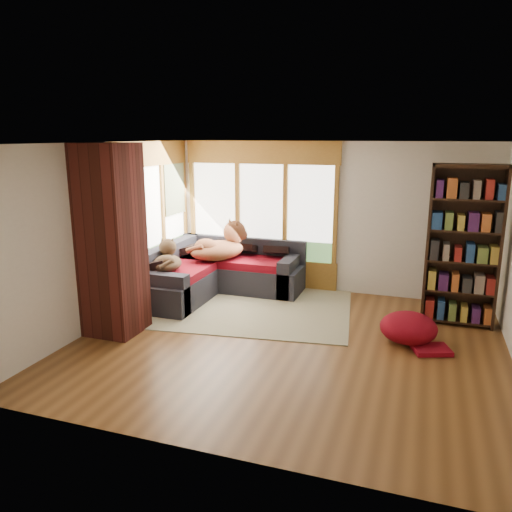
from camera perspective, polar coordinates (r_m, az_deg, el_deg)
The scene contains 16 objects.
floor at distance 6.74m, azimuth 3.66°, elevation -9.92°, with size 5.50×5.50×0.00m, color brown.
ceiling at distance 6.18m, azimuth 4.03°, elevation 12.75°, with size 5.50×5.50×0.00m, color white.
wall_back at distance 8.73m, azimuth 8.14°, elevation 4.33°, with size 5.50×0.04×2.60m, color silver.
wall_front at distance 4.07m, azimuth -5.45°, elevation -6.45°, with size 5.50×0.04×2.60m, color silver.
wall_left at distance 7.52m, azimuth -16.86°, elevation 2.37°, with size 0.04×5.00×2.60m, color silver.
windows_back at distance 8.99m, azimuth 0.56°, elevation 5.06°, with size 2.82×0.10×1.90m.
windows_left at distance 8.48m, azimuth -12.03°, elevation 4.23°, with size 0.10×2.62×1.90m.
roller_blind at distance 9.13m, azimuth -9.32°, elevation 7.54°, with size 0.03×0.72×0.90m, color #71805B.
brick_chimney at distance 7.04m, azimuth -16.18°, elevation 1.68°, with size 0.70×0.70×2.60m, color #471914.
sectional_sofa at distance 8.78m, azimuth -5.73°, elevation -2.21°, with size 2.20×2.20×0.80m.
area_rug at distance 8.25m, azimuth -2.17°, elevation -5.36°, with size 3.66×2.80×0.01m, color beige.
bookshelf at distance 7.64m, azimuth 22.56°, elevation 1.00°, with size 0.99×0.33×2.31m.
pouf at distance 6.99m, azimuth 17.03°, elevation -7.75°, with size 0.75×0.75×0.40m, color maroon.
dog_tan at distance 8.67m, azimuth -3.98°, elevation 1.17°, with size 1.10×1.17×0.57m.
dog_brindle at distance 8.12m, azimuth -10.11°, elevation -0.48°, with size 0.71×0.84×0.41m.
throw_pillows at distance 8.69m, azimuth -5.11°, elevation 0.74°, with size 1.98×1.68×0.45m.
Camera 1 is at (1.59, -5.97, 2.69)m, focal length 35.00 mm.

